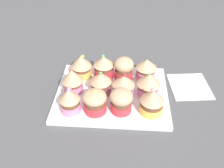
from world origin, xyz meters
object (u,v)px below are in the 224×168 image
at_px(cupcake_6, 123,85).
at_px(cupcake_10, 124,68).
at_px(cupcake_4, 73,80).
at_px(baking_tray, 112,94).
at_px(cupcake_3, 152,101).
at_px(cupcake_11, 146,68).
at_px(cupcake_7, 149,84).
at_px(cupcake_2, 121,100).
at_px(cupcake_0, 70,100).
at_px(cupcake_5, 101,83).
at_px(cupcake_9, 104,66).
at_px(cupcake_8, 81,66).
at_px(cupcake_1, 95,101).
at_px(napkin, 190,86).

relative_size(cupcake_6, cupcake_10, 0.96).
distance_m(cupcake_4, cupcake_10, 0.16).
height_order(baking_tray, cupcake_3, cupcake_3).
bearing_deg(cupcake_11, cupcake_7, -87.36).
bearing_deg(baking_tray, cupcake_4, 179.61).
bearing_deg(baking_tray, cupcake_11, 37.21).
relative_size(baking_tray, cupcake_2, 4.73).
bearing_deg(cupcake_11, cupcake_6, -128.61).
bearing_deg(cupcake_11, baking_tray, -142.79).
xyz_separation_m(cupcake_4, cupcake_10, (0.14, 0.07, -0.00)).
xyz_separation_m(baking_tray, cupcake_0, (-0.10, -0.08, 0.04)).
relative_size(cupcake_5, cupcake_9, 0.96).
xyz_separation_m(baking_tray, cupcake_3, (0.11, -0.07, 0.04)).
bearing_deg(baking_tray, cupcake_0, -143.29).
bearing_deg(cupcake_3, cupcake_6, 141.00).
relative_size(cupcake_3, cupcake_8, 1.02).
distance_m(cupcake_8, cupcake_10, 0.13).
bearing_deg(cupcake_4, cupcake_6, -3.47).
bearing_deg(baking_tray, cupcake_10, 65.59).
distance_m(baking_tray, cupcake_0, 0.13).
xyz_separation_m(cupcake_7, cupcake_9, (-0.13, 0.08, -0.00)).
height_order(cupcake_7, cupcake_8, same).
bearing_deg(cupcake_6, cupcake_10, 90.84).
height_order(cupcake_3, cupcake_5, cupcake_3).
distance_m(cupcake_2, cupcake_5, 0.09).
height_order(cupcake_1, cupcake_5, cupcake_5).
bearing_deg(baking_tray, cupcake_3, -32.58).
relative_size(cupcake_2, cupcake_9, 0.91).
height_order(cupcake_9, cupcake_11, cupcake_9).
bearing_deg(cupcake_11, napkin, -9.21).
xyz_separation_m(cupcake_3, cupcake_6, (-0.07, 0.06, -0.00)).
bearing_deg(cupcake_9, cupcake_7, -30.34).
distance_m(cupcake_0, cupcake_2, 0.13).
relative_size(cupcake_6, cupcake_7, 0.93).
relative_size(cupcake_3, cupcake_5, 1.06).
distance_m(cupcake_4, cupcake_6, 0.14).
bearing_deg(cupcake_2, baking_tray, 112.25).
distance_m(cupcake_3, cupcake_5, 0.15).
bearing_deg(cupcake_7, napkin, 22.54).
distance_m(cupcake_0, cupcake_11, 0.25).
distance_m(baking_tray, cupcake_2, 0.08).
bearing_deg(cupcake_8, cupcake_10, -1.82).
height_order(cupcake_11, napkin, cupcake_11).
distance_m(cupcake_6, cupcake_9, 0.10).
bearing_deg(cupcake_2, cupcake_3, 0.57).
relative_size(cupcake_1, cupcake_11, 1.00).
height_order(cupcake_3, cupcake_6, cupcake_3).
bearing_deg(cupcake_4, cupcake_1, -46.26).
xyz_separation_m(cupcake_3, cupcake_4, (-0.21, 0.07, 0.00)).
relative_size(cupcake_6, cupcake_9, 0.93).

